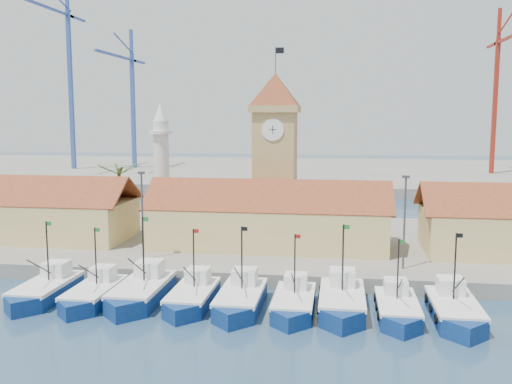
% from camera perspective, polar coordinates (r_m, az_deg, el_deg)
% --- Properties ---
extents(ground, '(400.00, 400.00, 0.00)m').
position_cam_1_polar(ground, '(46.42, -1.83, -12.65)').
color(ground, '#1E3C50').
rests_on(ground, ground).
extents(quay, '(140.00, 32.00, 1.50)m').
position_cam_1_polar(quay, '(69.03, 1.70, -5.23)').
color(quay, gray).
rests_on(quay, ground).
extents(terminal, '(240.00, 80.00, 2.00)m').
position_cam_1_polar(terminal, '(153.79, 5.42, 1.93)').
color(terminal, gray).
rests_on(terminal, ground).
extents(boat_0, '(3.50, 9.59, 7.26)m').
position_cam_1_polar(boat_0, '(54.18, -20.41, -9.31)').
color(boat_0, navy).
rests_on(boat_0, ground).
extents(boat_1, '(3.32, 9.09, 6.88)m').
position_cam_1_polar(boat_1, '(51.91, -15.99, -9.91)').
color(boat_1, navy).
rests_on(boat_1, ground).
extents(boat_2, '(3.77, 10.33, 7.82)m').
position_cam_1_polar(boat_2, '(51.20, -11.46, -9.90)').
color(boat_2, navy).
rests_on(boat_2, ground).
extents(boat_3, '(3.34, 9.16, 6.93)m').
position_cam_1_polar(boat_3, '(49.51, -6.44, -10.51)').
color(boat_3, navy).
rests_on(boat_3, ground).
extents(boat_4, '(3.52, 9.65, 7.30)m').
position_cam_1_polar(boat_4, '(48.44, -1.60, -10.83)').
color(boat_4, navy).
rests_on(boat_4, ground).
extents(boat_5, '(3.28, 8.98, 6.80)m').
position_cam_1_polar(boat_5, '(47.80, 3.79, -11.16)').
color(boat_5, navy).
rests_on(boat_5, ground).
extents(boat_6, '(3.68, 10.08, 7.62)m').
position_cam_1_polar(boat_6, '(48.24, 8.60, -10.95)').
color(boat_6, navy).
rests_on(boat_6, ground).
extents(boat_7, '(3.22, 8.81, 6.67)m').
position_cam_1_polar(boat_7, '(47.76, 13.99, -11.41)').
color(boat_7, navy).
rests_on(boat_7, ground).
extents(boat_8, '(3.53, 9.68, 7.33)m').
position_cam_1_polar(boat_8, '(48.39, 19.30, -11.28)').
color(boat_8, navy).
rests_on(boat_8, ground).
extents(hall_left, '(31.20, 10.13, 7.61)m').
position_cam_1_polar(hall_left, '(75.35, -23.65, -2.28)').
color(hall_left, '#E0BD7B').
rests_on(hall_left, quay).
extents(hall_center, '(27.04, 10.13, 7.61)m').
position_cam_1_polar(hall_center, '(64.47, 1.30, -3.20)').
color(hall_center, '#E0BD7B').
rests_on(hall_center, quay).
extents(clock_tower, '(5.80, 5.80, 22.70)m').
position_cam_1_polar(clock_tower, '(69.41, 1.93, 4.20)').
color(clock_tower, tan).
rests_on(clock_tower, quay).
extents(minaret, '(3.00, 3.00, 16.30)m').
position_cam_1_polar(minaret, '(74.69, -9.43, 2.62)').
color(minaret, silver).
rests_on(minaret, quay).
extents(palm_tree, '(5.60, 5.03, 8.39)m').
position_cam_1_polar(palm_tree, '(74.89, -13.48, -0.15)').
color(palm_tree, brown).
rests_on(palm_tree, quay).
extents(lamp_posts, '(80.70, 0.25, 9.03)m').
position_cam_1_polar(lamp_posts, '(56.16, 0.81, -2.24)').
color(lamp_posts, '#3F3F44').
rests_on(lamp_posts, quay).
extents(crane_blue_far, '(1.00, 36.82, 48.35)m').
position_cam_1_polar(crane_blue_far, '(160.25, -18.42, 11.89)').
color(crane_blue_far, '#324E9B').
rests_on(crane_blue_far, terminal).
extents(crane_blue_near, '(1.00, 33.23, 37.19)m').
position_cam_1_polar(crane_blue_near, '(159.57, -12.45, 9.78)').
color(crane_blue_near, '#324E9B').
rests_on(crane_blue_near, terminal).
extents(crane_red_right, '(1.00, 33.15, 39.73)m').
position_cam_1_polar(crane_red_right, '(151.24, 23.02, 10.03)').
color(crane_red_right, maroon).
rests_on(crane_red_right, terminal).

